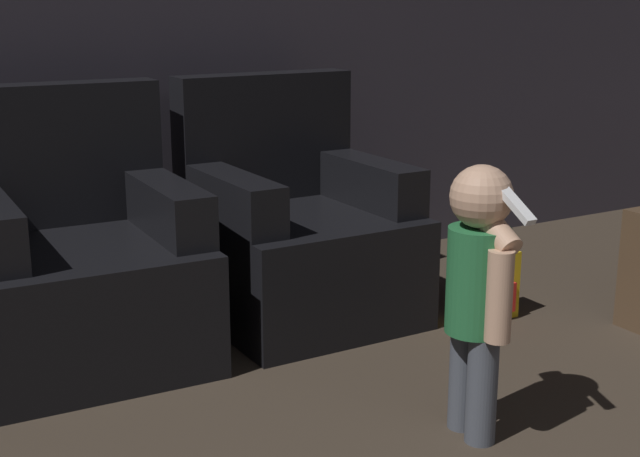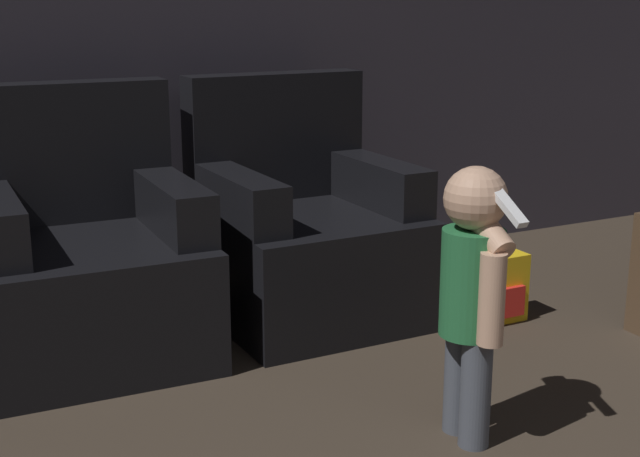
{
  "view_description": "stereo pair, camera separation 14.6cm",
  "coord_description": "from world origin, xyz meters",
  "px_view_note": "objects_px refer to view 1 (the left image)",
  "views": [
    {
      "loc": [
        -1.47,
        0.6,
        1.34
      ],
      "look_at": [
        0.02,
        3.18,
        0.56
      ],
      "focal_mm": 50.0,
      "sensor_mm": 36.0,
      "label": 1
    },
    {
      "loc": [
        -1.34,
        0.53,
        1.34
      ],
      "look_at": [
        0.02,
        3.18,
        0.56
      ],
      "focal_mm": 50.0,
      "sensor_mm": 36.0,
      "label": 2
    }
  ],
  "objects_px": {
    "armchair_right": "(296,235)",
    "toy_backpack": "(486,285)",
    "armchair_left": "(81,267)",
    "person_toddler": "(479,281)"
  },
  "relations": [
    {
      "from": "armchair_left",
      "to": "armchair_right",
      "type": "height_order",
      "value": "same"
    },
    {
      "from": "person_toddler",
      "to": "toy_backpack",
      "type": "xyz_separation_m",
      "value": [
        0.73,
        0.8,
        -0.37
      ]
    },
    {
      "from": "armchair_right",
      "to": "toy_backpack",
      "type": "height_order",
      "value": "armchair_right"
    },
    {
      "from": "armchair_right",
      "to": "toy_backpack",
      "type": "bearing_deg",
      "value": -34.93
    },
    {
      "from": "person_toddler",
      "to": "toy_backpack",
      "type": "relative_size",
      "value": 2.97
    },
    {
      "from": "armchair_left",
      "to": "toy_backpack",
      "type": "bearing_deg",
      "value": -14.12
    },
    {
      "from": "person_toddler",
      "to": "armchair_right",
      "type": "bearing_deg",
      "value": -174.83
    },
    {
      "from": "armchair_right",
      "to": "toy_backpack",
      "type": "relative_size",
      "value": 3.48
    },
    {
      "from": "armchair_left",
      "to": "person_toddler",
      "type": "distance_m",
      "value": 1.54
    },
    {
      "from": "person_toddler",
      "to": "toy_backpack",
      "type": "bearing_deg",
      "value": 145.49
    }
  ]
}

